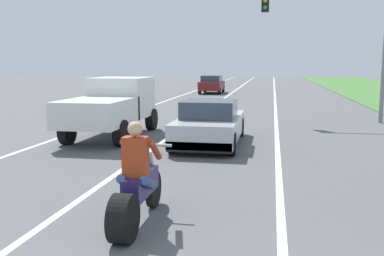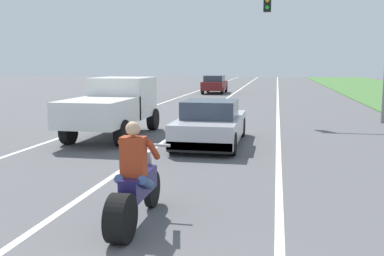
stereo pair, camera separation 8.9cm
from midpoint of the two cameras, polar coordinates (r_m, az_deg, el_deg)
lane_stripe_left_solid at (r=24.01m, az=-6.11°, el=2.53°), size 0.14×120.00×0.01m
lane_stripe_right_solid at (r=22.95m, az=11.36°, el=2.14°), size 0.14×120.00×0.01m
lane_stripe_centre_dashed at (r=23.20m, az=2.43°, el=2.37°), size 0.14×120.00×0.01m
motorcycle_with_rider at (r=6.63m, az=-7.25°, el=-7.95°), size 0.70×2.21×1.62m
sports_car_silver at (r=13.27m, az=2.69°, el=0.52°), size 1.84×4.30×1.37m
pickup_truck_left_lane_white at (r=14.88m, az=-10.10°, el=3.10°), size 2.02×4.80×1.98m
traffic_light_mast_near at (r=19.47m, az=19.64°, el=12.65°), size 5.40×0.34×6.00m
distant_car_far_ahead at (r=36.67m, az=3.07°, el=5.80°), size 1.80×4.00×1.50m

